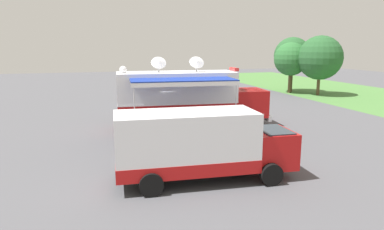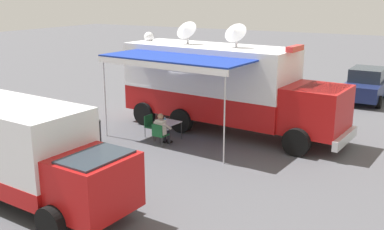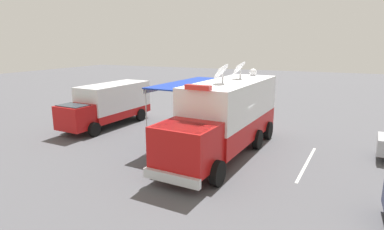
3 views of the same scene
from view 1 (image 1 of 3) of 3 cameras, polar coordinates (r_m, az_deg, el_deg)
The scene contains 15 objects.
ground_plane at distance 22.05m, azimuth -2.50°, elevation -2.06°, with size 100.00×100.00×0.00m, color #515156.
lot_stripe at distance 25.84m, azimuth -3.04°, elevation -0.07°, with size 0.12×4.80×0.01m, color silver.
command_truck at distance 21.78m, azimuth -0.58°, elevation 3.00°, with size 5.33×9.66×4.53m.
folding_table at distance 19.55m, azimuth -2.43°, elevation -1.77°, with size 0.86×0.86×0.73m.
water_bottle at distance 19.37m, azimuth -2.49°, elevation -1.40°, with size 0.07×0.07×0.22m.
folding_chair_at_table at distance 18.87m, azimuth -1.50°, elevation -2.74°, with size 0.52×0.52×0.87m.
folding_chair_beside_table at distance 19.45m, azimuth -4.89°, elevation -2.35°, with size 0.52×0.52×0.87m.
seated_responder at distance 19.01m, azimuth -1.60°, elevation -2.20°, with size 0.69×0.58×1.25m.
trash_bin at distance 17.49m, azimuth -8.07°, elevation -4.18°, with size 0.57×0.57×0.91m.
support_truck at distance 13.18m, azimuth 1.29°, elevation -5.02°, with size 2.73×6.93×2.70m.
car_behind_truck at distance 31.31m, azimuth 2.59°, elevation 3.56°, with size 4.23×2.07×1.76m.
car_far_corner at distance 30.27m, azimuth -8.86°, elevation 3.17°, with size 4.36×2.34×1.76m.
tree_far_left at distance 40.50m, azimuth 16.10°, elevation 9.31°, with size 4.02×4.02×6.01m.
tree_left_of_centre at distance 39.41m, azimuth 15.86°, elevation 8.79°, with size 3.59×3.59×5.46m.
tree_right_of_centre at distance 38.59m, azimuth 20.22°, elevation 8.77°, with size 4.52×4.52×6.12m.
Camera 1 is at (20.83, -5.16, 5.09)m, focal length 32.62 mm.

